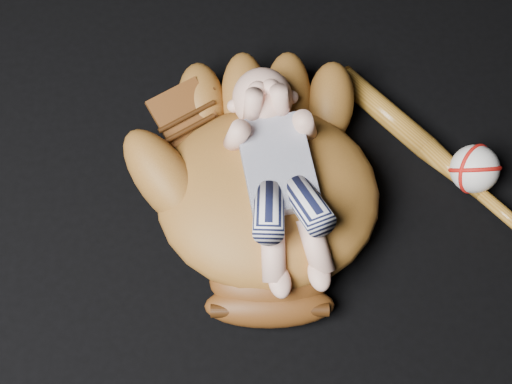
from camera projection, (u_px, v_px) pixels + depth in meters
baseball_glove at (268, 190)px, 1.10m from camera, size 0.49×0.54×0.15m
newborn_baby at (281, 180)px, 1.05m from camera, size 0.18×0.37×0.15m
baseball_bat at (438, 157)px, 1.19m from camera, size 0.29×0.39×0.04m
baseball at (475, 169)px, 1.16m from camera, size 0.10×0.10×0.08m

